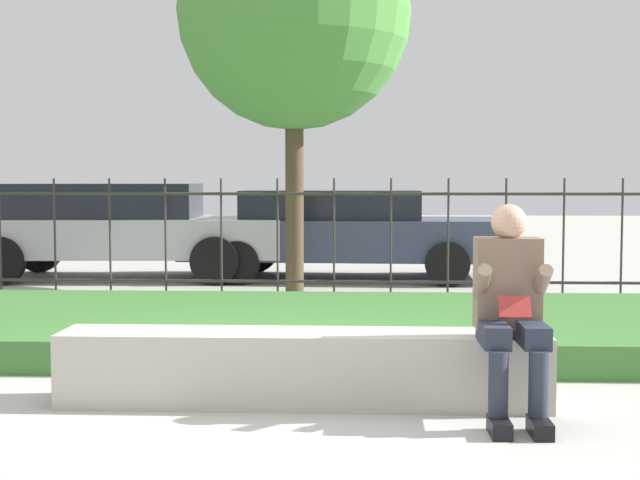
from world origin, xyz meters
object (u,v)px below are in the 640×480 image
(car_parked_left, at_px, (117,227))
(stone_bench, at_px, (303,372))
(person_seated_reader, at_px, (510,302))
(car_parked_center, at_px, (342,231))
(tree_behind_fence, at_px, (294,14))

(car_parked_left, bearing_deg, stone_bench, -69.21)
(stone_bench, distance_m, car_parked_left, 7.71)
(person_seated_reader, height_order, car_parked_center, person_seated_reader)
(person_seated_reader, xyz_separation_m, car_parked_left, (-4.35, 7.30, 0.04))
(person_seated_reader, bearing_deg, tree_behind_fence, 106.53)
(stone_bench, distance_m, tree_behind_fence, 6.34)
(stone_bench, bearing_deg, tree_behind_fence, 94.88)
(stone_bench, xyz_separation_m, car_parked_center, (0.09, 7.13, 0.48))
(person_seated_reader, distance_m, car_parked_left, 8.50)
(person_seated_reader, distance_m, car_parked_center, 7.48)
(car_parked_center, bearing_deg, stone_bench, -88.38)
(stone_bench, distance_m, car_parked_center, 7.15)
(person_seated_reader, xyz_separation_m, tree_behind_fence, (-1.70, 5.71, 2.73))
(person_seated_reader, relative_size, tree_behind_fence, 0.26)
(stone_bench, bearing_deg, car_parked_left, 113.90)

